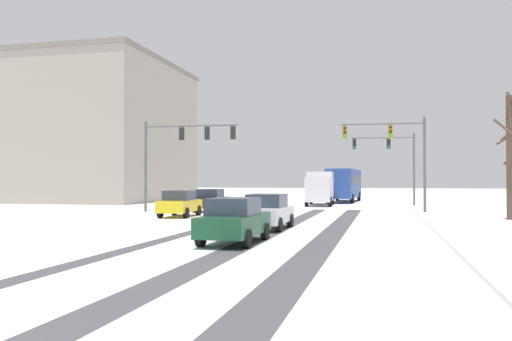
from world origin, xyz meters
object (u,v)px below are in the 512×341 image
(traffic_signal_near_right, at_px, (395,145))
(box_truck_delivery, at_px, (320,187))
(traffic_signal_near_left, at_px, (182,144))
(car_yellow_cab_second, at_px, (180,203))
(car_black_lead, at_px, (211,200))
(traffic_signal_far_right, at_px, (392,154))
(office_building_far_left_block, at_px, (71,133))
(car_dark_green_fourth, at_px, (234,220))
(bare_tree_sidewalk_far, at_px, (510,153))
(bus_oncoming, at_px, (344,183))
(car_white_third, at_px, (267,211))

(traffic_signal_near_right, xyz_separation_m, box_truck_delivery, (-6.30, 10.73, -2.99))
(traffic_signal_near_left, xyz_separation_m, car_yellow_cab_second, (1.61, -4.45, -4.00))
(traffic_signal_near_left, bearing_deg, car_black_lead, 37.03)
(car_black_lead, relative_size, car_yellow_cab_second, 0.99)
(traffic_signal_far_right, distance_m, office_building_far_left_block, 35.61)
(car_yellow_cab_second, distance_m, car_dark_green_fourth, 14.27)
(box_truck_delivery, bearing_deg, bare_tree_sidewalk_far, -49.64)
(traffic_signal_near_right, xyz_separation_m, bus_oncoming, (-4.70, 18.97, -2.63))
(bus_oncoming, height_order, bare_tree_sidewalk_far, bare_tree_sidewalk_far)
(car_yellow_cab_second, bearing_deg, traffic_signal_near_right, 25.53)
(car_dark_green_fourth, bearing_deg, traffic_signal_near_left, 117.19)
(car_dark_green_fourth, height_order, bus_oncoming, bus_oncoming)
(car_white_third, xyz_separation_m, bus_oncoming, (1.28, 32.07, 1.18))
(traffic_signal_near_right, distance_m, office_building_far_left_block, 38.87)
(box_truck_delivery, bearing_deg, traffic_signal_near_right, -59.56)
(traffic_signal_near_right, bearing_deg, box_truck_delivery, 120.44)
(traffic_signal_near_left, height_order, bare_tree_sidewalk_far, bare_tree_sidewalk_far)
(car_yellow_cab_second, bearing_deg, car_white_third, -44.28)
(traffic_signal_near_left, xyz_separation_m, bare_tree_sidewalk_far, (20.92, -2.30, -1.01))
(traffic_signal_far_right, height_order, car_yellow_cab_second, traffic_signal_far_right)
(bus_oncoming, bearing_deg, traffic_signal_near_right, -76.08)
(car_white_third, height_order, bare_tree_sidewalk_far, bare_tree_sidewalk_far)
(car_yellow_cab_second, height_order, car_dark_green_fourth, same)
(car_yellow_cab_second, bearing_deg, car_black_lead, 89.05)
(traffic_signal_far_right, xyz_separation_m, box_truck_delivery, (-6.32, -1.23, -2.99))
(traffic_signal_near_right, relative_size, bare_tree_sidewalk_far, 0.89)
(traffic_signal_near_right, distance_m, car_black_lead, 13.49)
(traffic_signal_near_right, bearing_deg, traffic_signal_far_right, 89.91)
(car_black_lead, relative_size, box_truck_delivery, 0.55)
(traffic_signal_near_left, relative_size, bare_tree_sidewalk_far, 0.94)
(car_yellow_cab_second, xyz_separation_m, office_building_far_left_block, (-22.18, 22.41, 6.83))
(car_yellow_cab_second, bearing_deg, car_dark_green_fourth, -60.40)
(car_white_third, xyz_separation_m, car_dark_green_fourth, (-0.00, -5.53, 0.00))
(traffic_signal_near_right, bearing_deg, bus_oncoming, 103.92)
(traffic_signal_far_right, relative_size, bus_oncoming, 0.59)
(bare_tree_sidewalk_far, bearing_deg, box_truck_delivery, 130.36)
(car_black_lead, height_order, box_truck_delivery, box_truck_delivery)
(traffic_signal_near_left, distance_m, bus_oncoming, 23.18)
(bus_oncoming, xyz_separation_m, office_building_far_left_block, (-30.51, -2.78, 5.66))
(car_white_third, relative_size, office_building_far_left_block, 0.18)
(traffic_signal_far_right, height_order, box_truck_delivery, traffic_signal_far_right)
(traffic_signal_far_right, xyz_separation_m, bus_oncoming, (-4.72, 7.01, -2.63))
(bare_tree_sidewalk_far, bearing_deg, car_yellow_cab_second, -173.64)
(bare_tree_sidewalk_far, bearing_deg, car_dark_green_fourth, -130.09)
(traffic_signal_near_right, distance_m, bare_tree_sidewalk_far, 7.53)
(car_yellow_cab_second, distance_m, car_white_third, 9.85)
(traffic_signal_near_left, xyz_separation_m, traffic_signal_near_right, (14.64, 1.78, -0.19))
(car_dark_green_fourth, relative_size, bus_oncoming, 0.37)
(car_white_third, height_order, bus_oncoming, bus_oncoming)
(car_dark_green_fourth, relative_size, office_building_far_left_block, 0.17)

